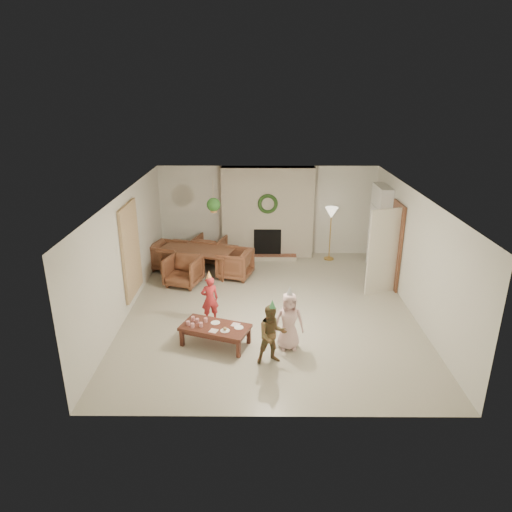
{
  "coord_description": "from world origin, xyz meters",
  "views": [
    {
      "loc": [
        -0.24,
        -8.96,
        4.53
      ],
      "look_at": [
        -0.3,
        0.4,
        1.05
      ],
      "focal_mm": 32.22,
      "sensor_mm": 36.0,
      "label": 1
    }
  ],
  "objects_px": {
    "coffee_table_top": "(215,327)",
    "child_plaid": "(272,335)",
    "child_red": "(210,299)",
    "child_pink": "(289,321)",
    "dining_chair_far": "(210,249)",
    "dining_chair_left": "(169,256)",
    "dining_chair_near": "(183,271)",
    "dining_chair_right": "(235,264)",
    "dining_table": "(197,261)"
  },
  "relations": [
    {
      "from": "dining_chair_near",
      "to": "dining_chair_right",
      "type": "relative_size",
      "value": 1.0
    },
    {
      "from": "dining_chair_near",
      "to": "dining_chair_left",
      "type": "distance_m",
      "value": 1.15
    },
    {
      "from": "dining_chair_near",
      "to": "child_plaid",
      "type": "height_order",
      "value": "child_plaid"
    },
    {
      "from": "dining_chair_far",
      "to": "child_plaid",
      "type": "distance_m",
      "value": 5.11
    },
    {
      "from": "dining_chair_near",
      "to": "dining_chair_right",
      "type": "height_order",
      "value": "same"
    },
    {
      "from": "dining_table",
      "to": "child_pink",
      "type": "distance_m",
      "value": 4.19
    },
    {
      "from": "child_plaid",
      "to": "dining_chair_far",
      "type": "bearing_deg",
      "value": 94.57
    },
    {
      "from": "dining_table",
      "to": "child_red",
      "type": "distance_m",
      "value": 2.67
    },
    {
      "from": "dining_chair_left",
      "to": "child_red",
      "type": "height_order",
      "value": "child_red"
    },
    {
      "from": "dining_chair_left",
      "to": "child_plaid",
      "type": "bearing_deg",
      "value": -132.24
    },
    {
      "from": "dining_table",
      "to": "child_plaid",
      "type": "xyz_separation_m",
      "value": [
        1.8,
        -4.08,
        0.21
      ]
    },
    {
      "from": "dining_table",
      "to": "dining_chair_right",
      "type": "height_order",
      "value": "dining_chair_right"
    },
    {
      "from": "dining_table",
      "to": "dining_chair_near",
      "type": "distance_m",
      "value": 0.82
    },
    {
      "from": "dining_table",
      "to": "dining_chair_near",
      "type": "xyz_separation_m",
      "value": [
        -0.24,
        -0.78,
        0.03
      ]
    },
    {
      "from": "coffee_table_top",
      "to": "child_red",
      "type": "height_order",
      "value": "child_red"
    },
    {
      "from": "dining_chair_near",
      "to": "child_red",
      "type": "xyz_separation_m",
      "value": [
        0.82,
        -1.81,
        0.13
      ]
    },
    {
      "from": "coffee_table_top",
      "to": "dining_chair_left",
      "type": "bearing_deg",
      "value": 132.21
    },
    {
      "from": "child_red",
      "to": "child_plaid",
      "type": "distance_m",
      "value": 1.92
    },
    {
      "from": "dining_chair_right",
      "to": "coffee_table_top",
      "type": "xyz_separation_m",
      "value": [
        -0.2,
        -3.21,
        -0.01
      ]
    },
    {
      "from": "dining_table",
      "to": "child_pink",
      "type": "relative_size",
      "value": 1.7
    },
    {
      "from": "dining_chair_right",
      "to": "dining_chair_near",
      "type": "bearing_deg",
      "value": -51.34
    },
    {
      "from": "dining_chair_right",
      "to": "child_plaid",
      "type": "distance_m",
      "value": 3.87
    },
    {
      "from": "dining_chair_left",
      "to": "dining_chair_right",
      "type": "xyz_separation_m",
      "value": [
        1.76,
        -0.53,
        0.0
      ]
    },
    {
      "from": "dining_chair_near",
      "to": "dining_chair_far",
      "type": "distance_m",
      "value": 1.63
    },
    {
      "from": "coffee_table_top",
      "to": "child_pink",
      "type": "bearing_deg",
      "value": 15.12
    },
    {
      "from": "dining_chair_near",
      "to": "child_pink",
      "type": "relative_size",
      "value": 0.73
    },
    {
      "from": "dining_chair_near",
      "to": "dining_chair_far",
      "type": "bearing_deg",
      "value": 90.0
    },
    {
      "from": "dining_table",
      "to": "dining_chair_right",
      "type": "bearing_deg",
      "value": 0.0
    },
    {
      "from": "dining_table",
      "to": "dining_chair_near",
      "type": "relative_size",
      "value": 2.34
    },
    {
      "from": "dining_chair_near",
      "to": "child_pink",
      "type": "bearing_deg",
      "value": -33.38
    },
    {
      "from": "dining_chair_near",
      "to": "dining_chair_far",
      "type": "relative_size",
      "value": 1.0
    },
    {
      "from": "child_pink",
      "to": "child_plaid",
      "type": "bearing_deg",
      "value": -128.46
    },
    {
      "from": "child_pink",
      "to": "dining_chair_left",
      "type": "bearing_deg",
      "value": 122.9
    },
    {
      "from": "dining_chair_left",
      "to": "coffee_table_top",
      "type": "distance_m",
      "value": 4.05
    },
    {
      "from": "dining_chair_left",
      "to": "child_red",
      "type": "relative_size",
      "value": 0.81
    },
    {
      "from": "dining_chair_far",
      "to": "child_red",
      "type": "xyz_separation_m",
      "value": [
        0.35,
        -3.38,
        0.13
      ]
    },
    {
      "from": "dining_chair_right",
      "to": "coffee_table_top",
      "type": "bearing_deg",
      "value": 13.25
    },
    {
      "from": "dining_chair_far",
      "to": "child_plaid",
      "type": "relative_size",
      "value": 0.74
    },
    {
      "from": "dining_chair_far",
      "to": "dining_chair_near",
      "type": "bearing_deg",
      "value": 90.0
    },
    {
      "from": "child_red",
      "to": "child_pink",
      "type": "height_order",
      "value": "child_pink"
    },
    {
      "from": "child_pink",
      "to": "dining_table",
      "type": "bearing_deg",
      "value": 116.3
    },
    {
      "from": "dining_chair_far",
      "to": "coffee_table_top",
      "type": "xyz_separation_m",
      "value": [
        0.53,
        -4.29,
        -0.01
      ]
    },
    {
      "from": "coffee_table_top",
      "to": "child_plaid",
      "type": "bearing_deg",
      "value": -9.44
    },
    {
      "from": "coffee_table_top",
      "to": "child_plaid",
      "type": "relative_size",
      "value": 1.16
    },
    {
      "from": "dining_table",
      "to": "dining_chair_far",
      "type": "distance_m",
      "value": 0.82
    },
    {
      "from": "dining_chair_near",
      "to": "child_plaid",
      "type": "xyz_separation_m",
      "value": [
        2.04,
        -3.3,
        0.18
      ]
    },
    {
      "from": "coffee_table_top",
      "to": "child_red",
      "type": "bearing_deg",
      "value": 121.23
    },
    {
      "from": "coffee_table_top",
      "to": "child_plaid",
      "type": "xyz_separation_m",
      "value": [
        1.03,
        -0.57,
        0.18
      ]
    },
    {
      "from": "dining_chair_right",
      "to": "coffee_table_top",
      "type": "relative_size",
      "value": 0.64
    },
    {
      "from": "dining_chair_far",
      "to": "dining_chair_left",
      "type": "bearing_deg",
      "value": 45.0
    }
  ]
}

